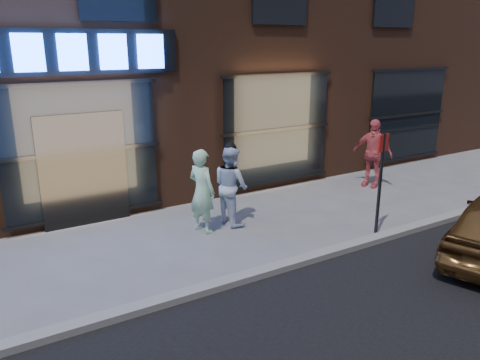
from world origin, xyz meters
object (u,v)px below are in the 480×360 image
object	(u,v)px
man_cap	(231,185)
man_bowtie	(202,191)
sign_post	(381,175)
passerby	(373,153)

from	to	relation	value
man_cap	man_bowtie	bearing A→B (deg)	92.45
man_bowtie	sign_post	xyz separation A→B (m)	(2.92, -2.03, 0.40)
passerby	sign_post	distance (m)	3.56
man_bowtie	sign_post	bearing A→B (deg)	-145.50
man_cap	sign_post	xyz separation A→B (m)	(2.17, -2.14, 0.42)
man_cap	passerby	world-z (taller)	passerby
man_bowtie	passerby	world-z (taller)	passerby
man_bowtie	passerby	size ratio (longest dim) A/B	0.95
man_cap	passerby	xyz separation A→B (m)	(4.64, 0.39, 0.07)
man_cap	sign_post	distance (m)	3.07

